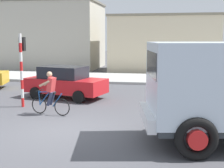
{
  "coord_description": "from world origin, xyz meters",
  "views": [
    {
      "loc": [
        3.21,
        -9.53,
        3.03
      ],
      "look_at": [
        1.1,
        2.5,
        1.2
      ],
      "focal_mm": 49.89,
      "sensor_mm": 36.0,
      "label": 1
    }
  ],
  "objects": [
    {
      "name": "ground_plane",
      "position": [
        0.0,
        0.0,
        0.0
      ],
      "size": [
        120.0,
        120.0,
        0.0
      ],
      "primitive_type": "plane",
      "color": "#4C4C51"
    },
    {
      "name": "car_white_mid",
      "position": [
        -1.79,
        5.32,
        0.82
      ],
      "size": [
        4.3,
        2.64,
        1.6
      ],
      "color": "red",
      "rests_on": "ground"
    },
    {
      "name": "cyclist",
      "position": [
        -1.26,
        1.9,
        0.86
      ],
      "size": [
        1.71,
        0.56,
        1.72
      ],
      "color": "black",
      "rests_on": "ground"
    },
    {
      "name": "sidewalk_far",
      "position": [
        0.0,
        12.84,
        0.08
      ],
      "size": [
        80.0,
        5.0,
        0.16
      ],
      "primitive_type": "cube",
      "color": "#ADADA8",
      "rests_on": "ground"
    },
    {
      "name": "building_mid_block",
      "position": [
        2.89,
        18.83,
        2.48
      ],
      "size": [
        9.42,
        5.48,
        4.96
      ],
      "color": "beige",
      "rests_on": "ground"
    },
    {
      "name": "traffic_light_pole",
      "position": [
        -2.99,
        3.09,
        2.07
      ],
      "size": [
        0.24,
        0.43,
        3.2
      ],
      "color": "red",
      "rests_on": "ground"
    },
    {
      "name": "building_corner_left",
      "position": [
        -9.3,
        20.61,
        3.24
      ],
      "size": [
        11.95,
        6.96,
        6.48
      ],
      "color": "#B2AD9E",
      "rests_on": "ground"
    }
  ]
}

